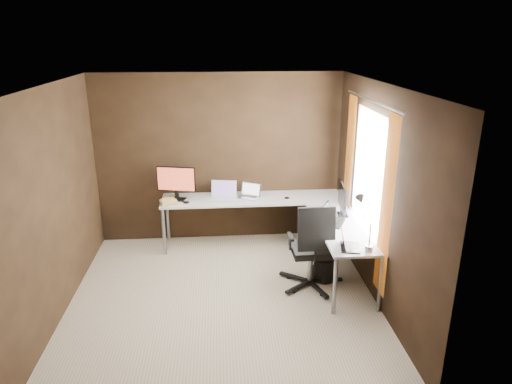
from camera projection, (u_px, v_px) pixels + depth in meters
room at (251, 195)px, 5.13m from camera, size 3.60×3.60×2.50m
desk at (282, 212)px, 6.28m from camera, size 2.65×2.25×0.73m
drawer_pedestal at (321, 232)px, 6.55m from camera, size 0.42×0.50×0.60m
monitor_left at (176, 181)px, 6.51m from camera, size 0.56×0.21×0.49m
monitor_right at (342, 198)px, 5.95m from camera, size 0.15×0.52×0.43m
laptop_white at (223, 195)px, 6.64m from camera, size 0.40×0.31×0.25m
laptop_silver at (250, 194)px, 6.68m from camera, size 0.37×0.33×0.20m
laptop_black_big at (331, 219)px, 5.77m from camera, size 0.38×0.43×0.23m
laptop_black_small at (348, 244)px, 5.09m from camera, size 0.26×0.33×0.20m
book_stack at (168, 202)px, 6.40m from camera, size 0.26×0.24×0.07m
mouse_left at (186, 202)px, 6.43m from camera, size 0.11×0.09×0.04m
mouse_corner at (287, 198)px, 6.62m from camera, size 0.09×0.07×0.03m
desk_lamp at (364, 215)px, 4.95m from camera, size 0.20×0.23×0.64m
office_chair at (311, 262)px, 5.63m from camera, size 0.63×0.63×1.12m
wastebasket at (324, 269)px, 5.83m from camera, size 0.30×0.30×0.30m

